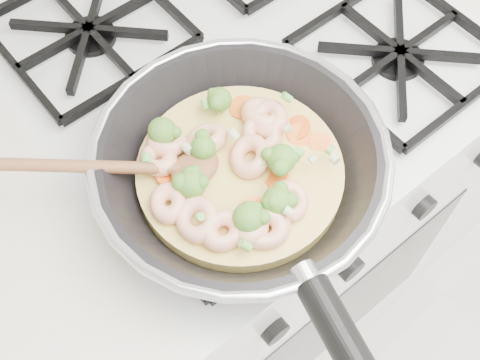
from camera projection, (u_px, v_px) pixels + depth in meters
stove at (242, 200)px, 1.23m from camera, size 0.60×0.60×0.92m
skillet at (240, 170)px, 0.68m from camera, size 0.42×0.49×0.10m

